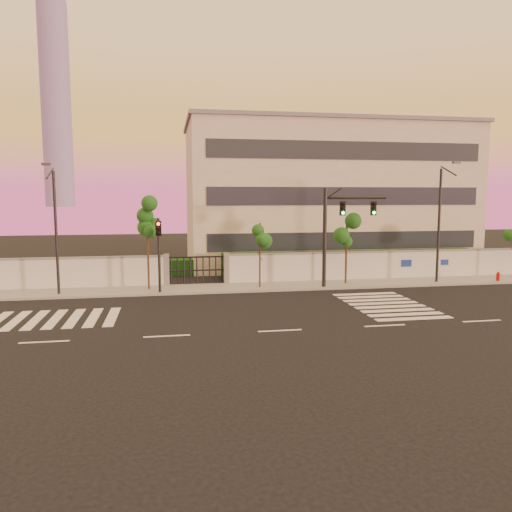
{
  "coord_description": "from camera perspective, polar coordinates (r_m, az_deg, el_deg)",
  "views": [
    {
      "loc": [
        -4.85,
        -21.27,
        6.01
      ],
      "look_at": [
        -0.03,
        6.0,
        2.67
      ],
      "focal_mm": 35.0,
      "sensor_mm": 36.0,
      "label": 1
    }
  ],
  "objects": [
    {
      "name": "sidewalk",
      "position": [
        32.68,
        -1.33,
        -3.59
      ],
      "size": [
        60.0,
        3.0,
        0.15
      ],
      "primitive_type": "cube",
      "color": "gray",
      "rests_on": "ground"
    },
    {
      "name": "street_tree_e",
      "position": [
        33.92,
        10.34,
        2.4
      ],
      "size": [
        1.64,
        1.31,
        4.65
      ],
      "color": "#382314",
      "rests_on": "ground"
    },
    {
      "name": "streetlight_west",
      "position": [
        31.78,
        -21.97,
        3.17
      ],
      "size": [
        0.47,
        1.88,
        7.83
      ],
      "color": "black",
      "rests_on": "ground"
    },
    {
      "name": "fire_hydrant",
      "position": [
        38.54,
        25.93,
        -2.2
      ],
      "size": [
        0.3,
        0.29,
        0.79
      ],
      "rotation": [
        0.0,
        0.0,
        0.05
      ],
      "color": "#AD0D0B",
      "rests_on": "ground"
    },
    {
      "name": "street_tree_c",
      "position": [
        31.9,
        -12.28,
        3.66
      ],
      "size": [
        1.62,
        1.29,
        5.86
      ],
      "color": "#382314",
      "rests_on": "ground"
    },
    {
      "name": "streetlight_east",
      "position": [
        35.95,
        20.33,
        3.94
      ],
      "size": [
        0.49,
        1.97,
        8.2
      ],
      "color": "black",
      "rests_on": "ground"
    },
    {
      "name": "traffic_signal_main",
      "position": [
        32.64,
        9.26,
        3.48
      ],
      "size": [
        4.1,
        0.94,
        6.53
      ],
      "rotation": [
        0.0,
        0.0,
        -0.19
      ],
      "color": "black",
      "rests_on": "ground"
    },
    {
      "name": "perimeter_wall",
      "position": [
        34.0,
        -1.54,
        -1.48
      ],
      "size": [
        60.0,
        0.36,
        2.2
      ],
      "color": "silver",
      "rests_on": "ground"
    },
    {
      "name": "traffic_signal_secondary",
      "position": [
        30.81,
        -11.04,
        1.1
      ],
      "size": [
        0.36,
        0.35,
        4.69
      ],
      "rotation": [
        0.0,
        0.0,
        0.3
      ],
      "color": "black",
      "rests_on": "ground"
    },
    {
      "name": "road_markings",
      "position": [
        25.94,
        -2.53,
        -6.5
      ],
      "size": [
        57.0,
        7.62,
        0.02
      ],
      "color": "silver",
      "rests_on": "ground"
    },
    {
      "name": "street_tree_d",
      "position": [
        32.01,
        0.47,
        1.76
      ],
      "size": [
        1.32,
        1.05,
        4.29
      ],
      "color": "#382314",
      "rests_on": "ground"
    },
    {
      "name": "institutional_building",
      "position": [
        45.42,
        7.78,
        7.0
      ],
      "size": [
        24.4,
        12.4,
        12.25
      ],
      "color": "#BDB3A0",
      "rests_on": "ground"
    },
    {
      "name": "hedge_row",
      "position": [
        36.87,
        -0.54,
        -1.22
      ],
      "size": [
        41.0,
        4.25,
        1.8
      ],
      "color": "black",
      "rests_on": "ground"
    },
    {
      "name": "distant_skyscraper",
      "position": [
        312.27,
        -21.94,
        16.72
      ],
      "size": [
        16.0,
        16.0,
        118.0
      ],
      "color": "slate",
      "rests_on": "ground"
    },
    {
      "name": "ground",
      "position": [
        22.63,
        2.75,
        -8.53
      ],
      "size": [
        120.0,
        120.0,
        0.0
      ],
      "primitive_type": "plane",
      "color": "black",
      "rests_on": "ground"
    }
  ]
}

